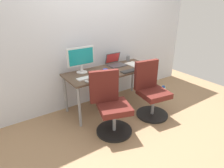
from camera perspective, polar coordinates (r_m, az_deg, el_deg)
name	(u,v)px	position (r m, az deg, el deg)	size (l,w,h in m)	color
ground_plane	(110,105)	(3.72, -0.44, -6.24)	(5.28, 5.28, 0.00)	#9E7A56
back_wall	(98,32)	(3.61, -4.22, 14.74)	(4.40, 0.04, 2.60)	silver
desk	(110,74)	(3.45, -0.47, 3.03)	(1.61, 0.64, 0.71)	brown
office_chair_left	(111,106)	(2.86, -0.35, -6.37)	(0.56, 0.56, 0.94)	black
office_chair_right	(151,92)	(3.33, 11.24, -2.27)	(0.54, 0.54, 0.94)	black
water_bottle_on_floor	(163,94)	(3.96, 14.57, -2.73)	(0.09, 0.09, 0.31)	#A5D8B2
desktop_monitor	(81,58)	(3.28, -9.01, 7.47)	(0.48, 0.18, 0.43)	silver
open_laptop	(115,62)	(3.68, 0.94, 6.35)	(0.31, 0.29, 0.22)	#4C4C51
keyboard_by_monitor	(88,78)	(3.09, -7.14, 1.83)	(0.34, 0.12, 0.02)	silver
keyboard_by_laptop	(130,71)	(3.38, 5.28, 3.86)	(0.34, 0.12, 0.02)	#2D2D2D
mouse_by_monitor	(149,66)	(3.65, 10.64, 5.17)	(0.06, 0.10, 0.03)	#2D2D2D
mouse_by_laptop	(87,81)	(2.94, -7.35, 0.79)	(0.06, 0.10, 0.03)	#B7B7B7
coffee_mug	(105,72)	(3.21, -1.97, 3.59)	(0.08, 0.08, 0.09)	blue
pen_cup	(128,58)	(3.96, 4.68, 7.46)	(0.07, 0.07, 0.10)	slate
paper_pile	(134,64)	(3.75, 6.33, 5.73)	(0.21, 0.30, 0.01)	white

